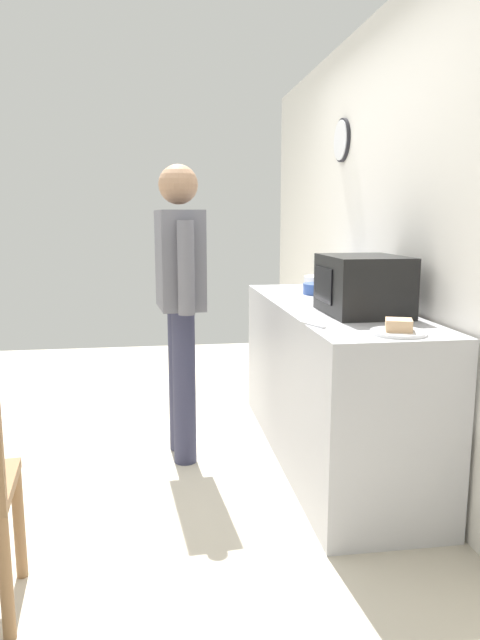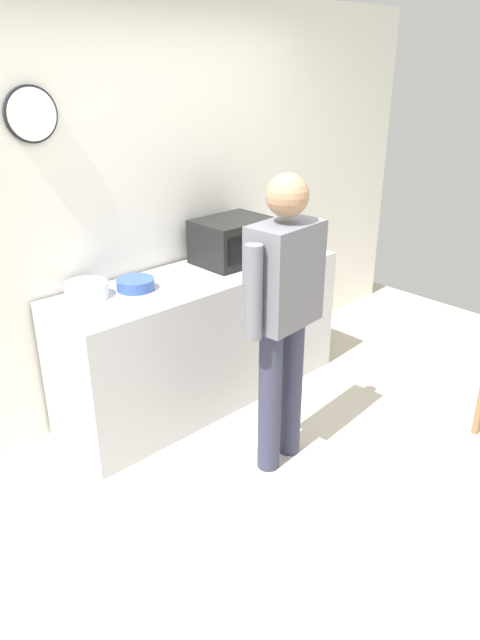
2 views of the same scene
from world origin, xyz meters
name	(u,v)px [view 2 (image 2 of 2)]	position (x,y,z in m)	size (l,w,h in m)	color
ground_plane	(321,490)	(0.00, 0.00, 0.00)	(6.00, 6.00, 0.00)	beige
back_wall	(141,211)	(0.00, 1.60, 1.30)	(5.40, 0.13, 2.60)	silver
kitchen_counter	(203,338)	(0.18, 1.22, 0.46)	(2.04, 0.62, 0.92)	#B7B7BC
microwave	(232,241)	(0.51, 1.28, 1.07)	(0.50, 0.39, 0.30)	black
sandwich_plate	(288,244)	(1.05, 1.25, 0.94)	(0.24, 0.24, 0.07)	white
salad_bowl	(136,284)	(-0.28, 1.29, 0.95)	(0.23, 0.23, 0.07)	#33519E
cereal_bowl	(86,290)	(-0.56, 1.39, 0.96)	(0.26, 0.26, 0.09)	white
fork_utensil	(126,280)	(-0.24, 1.47, 0.92)	(0.17, 0.02, 0.01)	silver
spoon_utensil	(297,263)	(0.80, 0.94, 0.92)	(0.17, 0.02, 0.01)	silver
person_standing	(284,305)	(0.04, 0.37, 1.00)	(0.59, 0.28, 1.70)	#31324B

